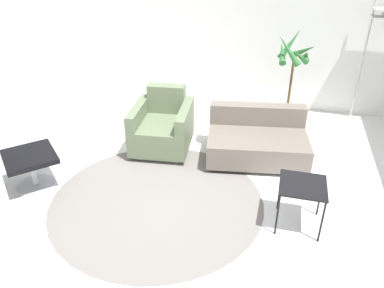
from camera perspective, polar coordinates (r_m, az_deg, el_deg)
ground_plane at (r=4.37m, az=-4.55°, el=-7.37°), size 12.00×12.00×0.00m
wall_back at (r=6.43m, az=3.66°, el=18.43°), size 12.00×0.09×2.80m
round_rug at (r=4.25m, az=-5.34°, el=-8.51°), size 2.37×2.37×0.01m
armchair_red at (r=5.12m, az=-4.49°, el=2.46°), size 0.84×0.93×0.80m
couch_low at (r=4.98m, az=9.85°, el=0.43°), size 1.39×1.05×0.63m
side_table at (r=3.81m, az=16.48°, el=-6.56°), size 0.45×0.45×0.49m
potted_plant at (r=5.88m, az=14.70°, el=8.43°), size 0.62×0.62×1.44m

